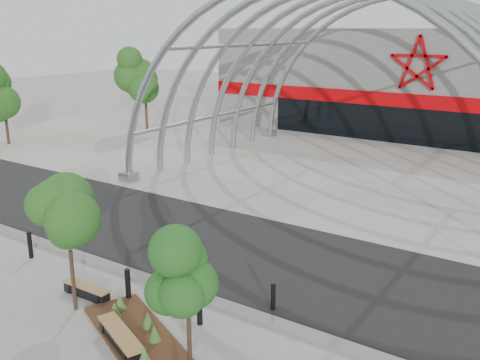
{
  "coord_description": "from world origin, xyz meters",
  "views": [
    {
      "loc": [
        10.67,
        -11.87,
        8.07
      ],
      "look_at": [
        0.0,
        4.0,
        2.6
      ],
      "focal_mm": 40.0,
      "sensor_mm": 36.0,
      "label": 1
    }
  ],
  "objects_px": {
    "street_tree_1": "(187,268)",
    "bench_0": "(87,291)",
    "bench_1": "(121,340)",
    "street_tree_0": "(68,226)",
    "bollard_2": "(198,282)"
  },
  "relations": [
    {
      "from": "street_tree_1",
      "to": "bench_1",
      "type": "xyz_separation_m",
      "value": [
        -1.83,
        -0.6,
        -2.29
      ]
    },
    {
      "from": "street_tree_1",
      "to": "bench_0",
      "type": "relative_size",
      "value": 1.96
    },
    {
      "from": "bench_0",
      "to": "bench_1",
      "type": "bearing_deg",
      "value": -25.01
    },
    {
      "from": "street_tree_1",
      "to": "bollard_2",
      "type": "bearing_deg",
      "value": 124.66
    },
    {
      "from": "street_tree_1",
      "to": "bench_0",
      "type": "distance_m",
      "value": 5.33
    },
    {
      "from": "bench_1",
      "to": "bollard_2",
      "type": "relative_size",
      "value": 2.26
    },
    {
      "from": "street_tree_1",
      "to": "bench_0",
      "type": "bearing_deg",
      "value": 170.87
    },
    {
      "from": "street_tree_1",
      "to": "bench_0",
      "type": "height_order",
      "value": "street_tree_1"
    },
    {
      "from": "street_tree_0",
      "to": "bollard_2",
      "type": "relative_size",
      "value": 3.75
    },
    {
      "from": "street_tree_1",
      "to": "bench_1",
      "type": "bearing_deg",
      "value": -161.86
    },
    {
      "from": "street_tree_0",
      "to": "bench_0",
      "type": "bearing_deg",
      "value": 115.05
    },
    {
      "from": "street_tree_0",
      "to": "street_tree_1",
      "type": "height_order",
      "value": "street_tree_0"
    },
    {
      "from": "bench_0",
      "to": "street_tree_0",
      "type": "bearing_deg",
      "value": -64.95
    },
    {
      "from": "bench_0",
      "to": "bench_1",
      "type": "xyz_separation_m",
      "value": [
        2.91,
        -1.36,
        0.04
      ]
    },
    {
      "from": "street_tree_1",
      "to": "bench_1",
      "type": "relative_size",
      "value": 1.58
    }
  ]
}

